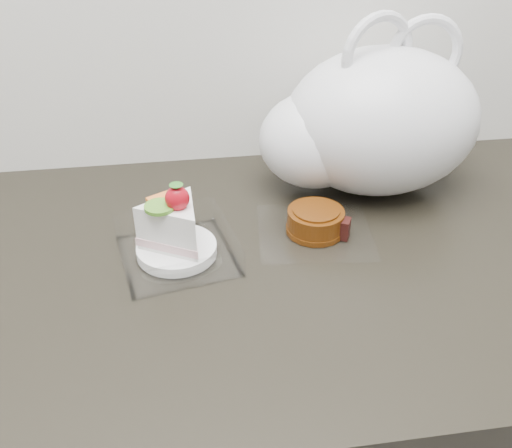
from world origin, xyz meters
The scene contains 3 objects.
cake_tray centered at (-0.01, 1.70, 0.93)m, with size 0.18×0.18×0.12m.
mooncake_wrap centered at (0.20, 1.73, 0.92)m, with size 0.18×0.17×0.04m.
plastic_bag centered at (0.30, 1.85, 1.01)m, with size 0.38×0.29×0.29m.
Camera 1 is at (0.00, 1.05, 1.37)m, focal length 40.00 mm.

